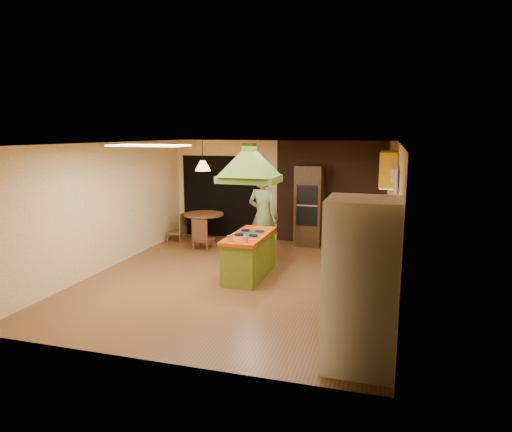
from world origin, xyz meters
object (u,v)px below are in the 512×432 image
(canister_large, at_px, (376,220))
(kitchen_island, at_px, (249,255))
(refrigerator, at_px, (361,285))
(wall_oven, at_px, (309,206))
(dining_table, at_px, (204,222))
(man, at_px, (263,216))

(canister_large, bearing_deg, kitchen_island, -155.36)
(refrigerator, bearing_deg, wall_oven, 106.17)
(dining_table, distance_m, canister_large, 4.35)
(kitchen_island, bearing_deg, dining_table, 130.19)
(man, bearing_deg, wall_oven, -100.26)
(refrigerator, bearing_deg, canister_large, 89.89)
(man, relative_size, canister_large, 9.43)
(refrigerator, relative_size, canister_large, 9.83)
(man, bearing_deg, refrigerator, 132.95)
(kitchen_island, bearing_deg, wall_oven, 77.36)
(kitchen_island, bearing_deg, canister_large, 25.38)
(refrigerator, height_order, dining_table, refrigerator)
(kitchen_island, xyz_separation_m, dining_table, (-1.87, 2.27, 0.10))
(man, bearing_deg, kitchen_island, 106.12)
(wall_oven, bearing_deg, canister_large, -46.06)
(wall_oven, distance_m, canister_large, 2.35)
(canister_large, bearing_deg, refrigerator, -90.76)
(wall_oven, distance_m, dining_table, 2.61)
(refrigerator, bearing_deg, kitchen_island, 128.27)
(kitchen_island, xyz_separation_m, refrigerator, (2.21, -2.87, 0.58))
(wall_oven, height_order, canister_large, wall_oven)
(kitchen_island, xyz_separation_m, wall_oven, (0.65, 2.74, 0.55))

